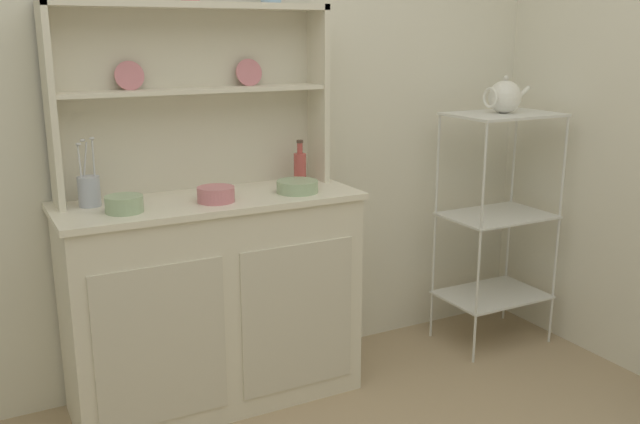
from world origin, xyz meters
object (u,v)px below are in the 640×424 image
Objects in this scene: bakers_rack at (498,207)px; jam_bottle at (300,166)px; hutch_shelf_unit at (191,84)px; bowl_mixing_large at (124,204)px; porcelain_teapot at (505,97)px; hutch_cabinet at (214,299)px; utensil_jar at (89,190)px.

jam_bottle is at bearing 170.17° from bakers_rack.
hutch_shelf_unit is 0.56m from jam_bottle.
porcelain_teapot reaches higher than bowl_mixing_large.
porcelain_teapot is (0.96, -0.17, 0.26)m from jam_bottle.
hutch_cabinet is at bearing 176.72° from bakers_rack.
bowl_mixing_large reaches higher than hutch_cabinet.
utensil_jar is (-1.82, 0.16, 0.24)m from bakers_rack.
jam_bottle is at bearing -10.37° from hutch_shelf_unit.
jam_bottle is (0.43, 0.09, 0.49)m from hutch_cabinet.
jam_bottle is 0.86m from utensil_jar.
jam_bottle is (0.43, -0.08, -0.35)m from hutch_shelf_unit.
hutch_cabinet is at bearing 12.15° from bowl_mixing_large.
jam_bottle reaches higher than bowl_mixing_large.
utensil_jar is at bearing -179.46° from jam_bottle.
jam_bottle is at bearing 170.16° from porcelain_teapot.
porcelain_teapot is (1.39, -0.08, 0.75)m from hutch_cabinet.
bakers_rack is 0.52m from porcelain_teapot.
bowl_mixing_large is at bearing 179.79° from bakers_rack.
hutch_cabinet is 0.86m from hutch_shelf_unit.
utensil_jar is at bearing 175.05° from bakers_rack.
hutch_cabinet is 0.66m from jam_bottle.
hutch_cabinet is at bearing -90.00° from hutch_shelf_unit.
bakers_rack is at bearing -4.95° from utensil_jar.
hutch_shelf_unit is 0.57m from bowl_mixing_large.
porcelain_teapot reaches higher than jam_bottle.
hutch_shelf_unit is 0.57m from utensil_jar.
bakers_rack reaches higher than utensil_jar.
bakers_rack is 1.00m from jam_bottle.
porcelain_teapot is at bearing -4.96° from utensil_jar.
bowl_mixing_large is at bearing -168.32° from jam_bottle.
bakers_rack is at bearing -9.83° from jam_bottle.
hutch_shelf_unit is at bearing 170.01° from bakers_rack.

